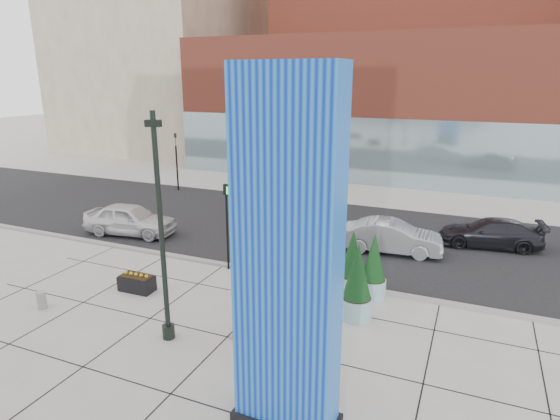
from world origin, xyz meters
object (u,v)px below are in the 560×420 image
at_px(blue_pylon, 287,267).
at_px(car_white_west, 130,219).
at_px(lamp_post, 163,252).
at_px(public_art_sculpture, 271,298).
at_px(car_silver_mid, 392,237).
at_px(overhead_street_sign, 240,198).
at_px(concrete_bollard, 42,300).

xyz_separation_m(blue_pylon, car_white_west, (-12.68, 9.54, -3.18)).
relative_size(blue_pylon, car_white_west, 1.74).
relative_size(blue_pylon, lamp_post, 1.17).
distance_m(public_art_sculpture, car_silver_mid, 9.32).
bearing_deg(public_art_sculpture, lamp_post, -157.22).
bearing_deg(overhead_street_sign, car_white_west, -177.99).
bearing_deg(lamp_post, car_silver_mid, 63.60).
xyz_separation_m(public_art_sculpture, concrete_bollard, (-8.32, -1.34, -1.09)).
distance_m(blue_pylon, car_silver_mid, 12.66).
bearing_deg(car_silver_mid, blue_pylon, 173.32).
bearing_deg(concrete_bollard, lamp_post, 1.50).
bearing_deg(car_white_west, lamp_post, -141.88).
relative_size(blue_pylon, car_silver_mid, 1.80).
bearing_deg(blue_pylon, overhead_street_sign, 125.57).
bearing_deg(overhead_street_sign, public_art_sculpture, -35.78).
xyz_separation_m(blue_pylon, concrete_bollard, (-10.16, 1.85, -3.68)).
distance_m(public_art_sculpture, car_white_west, 12.58).
bearing_deg(blue_pylon, car_white_west, 144.27).
height_order(overhead_street_sign, car_white_west, overhead_street_sign).
relative_size(public_art_sculpture, car_white_west, 1.12).
height_order(concrete_bollard, overhead_street_sign, overhead_street_sign).
distance_m(blue_pylon, concrete_bollard, 10.96).
height_order(public_art_sculpture, car_silver_mid, public_art_sculpture).
height_order(blue_pylon, car_silver_mid, blue_pylon).
distance_m(concrete_bollard, car_silver_mid, 14.72).
xyz_separation_m(public_art_sculpture, car_silver_mid, (2.09, 9.06, -0.64)).
height_order(blue_pylon, lamp_post, blue_pylon).
xyz_separation_m(lamp_post, car_white_west, (-7.84, 7.55, -2.08)).
bearing_deg(lamp_post, public_art_sculpture, 21.73).
height_order(public_art_sculpture, concrete_bollard, public_art_sculpture).
bearing_deg(blue_pylon, concrete_bollard, 170.91).
bearing_deg(lamp_post, blue_pylon, -22.37).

